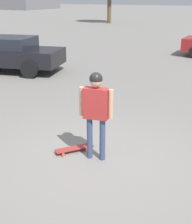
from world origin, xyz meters
The scene contains 4 objects.
ground_plane centered at (0.00, 0.00, 0.00)m, with size 220.00×220.00×0.00m, color gray.
person centered at (0.00, 0.00, 1.13)m, with size 0.66×0.28×1.75m.
skateboard centered at (0.55, -0.05, 0.06)m, with size 0.64×0.72×0.08m.
car_parked_near centered at (6.89, -5.16, 0.77)m, with size 5.09×2.96×1.45m.
Camera 1 is at (-2.49, 4.91, 3.04)m, focal length 50.00 mm.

